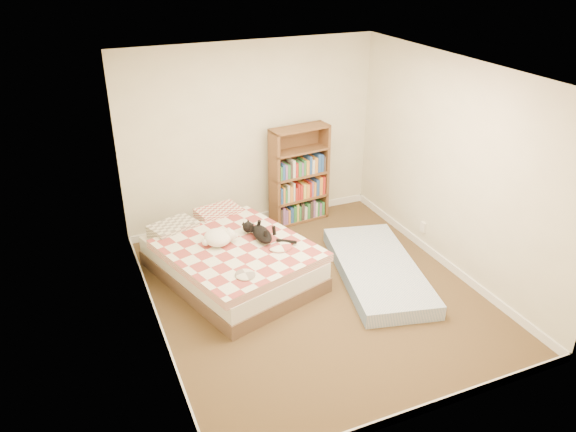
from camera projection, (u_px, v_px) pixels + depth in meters
name	position (u px, v px, depth m)	size (l,w,h in m)	color
room	(316.00, 197.00, 5.85)	(3.51, 4.01, 2.51)	#432E1C
bed	(231.00, 258.00, 6.61)	(1.91, 2.30, 0.53)	brown
bookshelf	(298.00, 186.00, 7.84)	(0.86, 0.37, 1.38)	brown
floor_mattress	(378.00, 270.00, 6.66)	(0.87, 1.93, 0.17)	#708FBB
black_cat	(261.00, 233.00, 6.53)	(0.35, 0.72, 0.16)	black
white_dog	(219.00, 238.00, 6.39)	(0.45, 0.46, 0.17)	white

